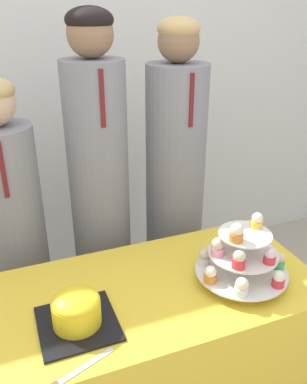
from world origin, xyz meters
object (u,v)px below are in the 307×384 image
(student_0, at_px, (17,250))
(student_2, at_px, (175,202))
(student_1, at_px, (101,210))
(round_cake, at_px, (76,310))
(cake_knife, at_px, (61,382))
(cupcake_stand, at_px, (241,255))

(student_0, bearing_deg, student_2, 0.00)
(student_1, bearing_deg, student_2, 0.00)
(round_cake, relative_size, cake_knife, 1.00)
(round_cake, xyz_separation_m, student_0, (-0.15, 0.63, -0.13))
(student_1, bearing_deg, cake_knife, -111.76)
(cupcake_stand, bearing_deg, student_1, 119.67)
(cake_knife, height_order, student_1, student_1)
(cake_knife, distance_m, cupcake_stand, 0.72)
(cake_knife, distance_m, student_0, 0.83)
(student_0, distance_m, student_1, 0.41)
(round_cake, xyz_separation_m, cake_knife, (-0.09, -0.20, -0.06))
(student_0, relative_size, student_2, 0.88)
(student_0, distance_m, student_2, 0.77)
(student_0, bearing_deg, cupcake_stand, -39.82)
(cake_knife, relative_size, student_1, 0.15)
(student_0, xyz_separation_m, student_1, (0.39, 0.00, 0.12))
(round_cake, xyz_separation_m, student_1, (0.24, 0.63, -0.00))
(student_1, bearing_deg, round_cake, -111.10)
(cupcake_stand, xyz_separation_m, student_2, (0.02, 0.62, -0.08))
(cupcake_stand, xyz_separation_m, student_1, (-0.35, 0.62, -0.05))
(cake_knife, xyz_separation_m, cupcake_stand, (0.68, 0.21, 0.11))
(round_cake, bearing_deg, student_0, 103.03)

